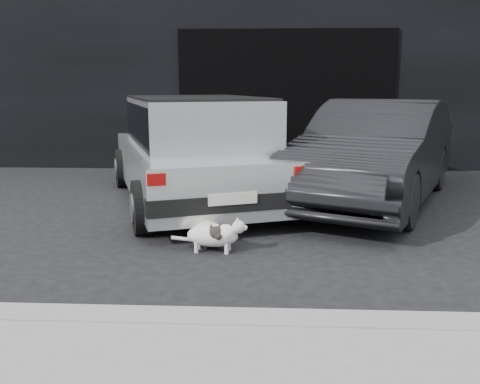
{
  "coord_description": "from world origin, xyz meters",
  "views": [
    {
      "loc": [
        0.61,
        -5.68,
        1.6
      ],
      "look_at": [
        0.37,
        -0.72,
        0.55
      ],
      "focal_mm": 38.0,
      "sensor_mm": 36.0,
      "label": 1
    }
  ],
  "objects_px": {
    "cat_siamese": "(209,233)",
    "cat_white": "(216,235)",
    "silver_hatchback": "(194,146)",
    "second_car": "(377,152)"
  },
  "relations": [
    {
      "from": "cat_siamese",
      "to": "cat_white",
      "type": "distance_m",
      "value": 0.2
    },
    {
      "from": "cat_white",
      "to": "cat_siamese",
      "type": "bearing_deg",
      "value": -146.76
    },
    {
      "from": "silver_hatchback",
      "to": "cat_white",
      "type": "xyz_separation_m",
      "value": [
        0.49,
        -2.06,
        -0.62
      ]
    },
    {
      "from": "silver_hatchback",
      "to": "cat_white",
      "type": "height_order",
      "value": "silver_hatchback"
    },
    {
      "from": "cat_siamese",
      "to": "cat_white",
      "type": "relative_size",
      "value": 1.07
    },
    {
      "from": "silver_hatchback",
      "to": "second_car",
      "type": "distance_m",
      "value": 2.49
    },
    {
      "from": "silver_hatchback",
      "to": "second_car",
      "type": "bearing_deg",
      "value": -15.52
    },
    {
      "from": "cat_siamese",
      "to": "cat_white",
      "type": "height_order",
      "value": "cat_white"
    },
    {
      "from": "second_car",
      "to": "cat_siamese",
      "type": "xyz_separation_m",
      "value": [
        -2.09,
        -2.08,
        -0.56
      ]
    },
    {
      "from": "silver_hatchback",
      "to": "cat_siamese",
      "type": "relative_size",
      "value": 5.33
    }
  ]
}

